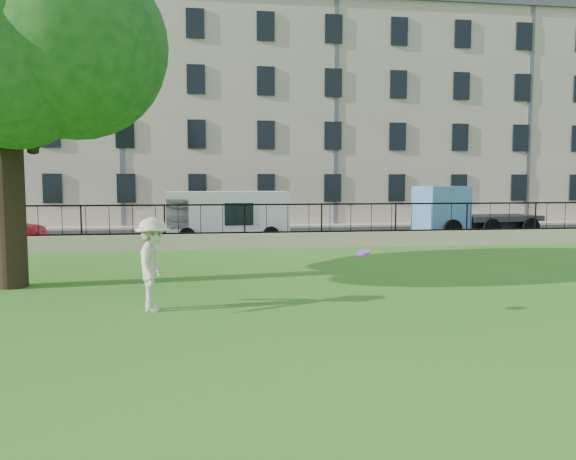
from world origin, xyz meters
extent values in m
plane|color=#2B721B|center=(0.00, 0.00, 0.00)|extent=(120.00, 120.00, 0.00)
cube|color=tan|center=(0.00, 12.00, 0.30)|extent=(50.00, 0.40, 0.60)
cube|color=black|center=(0.00, 12.00, 0.63)|extent=(50.00, 0.05, 0.06)
cube|color=black|center=(0.00, 12.00, 1.70)|extent=(50.00, 0.05, 0.06)
cube|color=black|center=(0.00, 16.70, 0.01)|extent=(60.00, 9.00, 0.01)
cube|color=tan|center=(0.00, 21.90, 0.06)|extent=(60.00, 1.40, 0.12)
cube|color=beige|center=(0.00, 27.60, 6.50)|extent=(56.00, 10.00, 13.00)
cube|color=#4C4C54|center=(0.00, 27.60, 13.40)|extent=(56.40, 10.40, 0.80)
cylinder|color=black|center=(-6.17, 5.04, 2.03)|extent=(0.74, 0.74, 4.06)
sphere|color=#124617|center=(-6.17, 5.04, 6.36)|extent=(5.65, 5.65, 5.65)
sphere|color=#124617|center=(-4.37, 4.24, 5.66)|extent=(4.24, 4.24, 4.24)
imported|color=beige|center=(-2.50, 1.98, 0.94)|extent=(0.77, 1.25, 1.88)
cylinder|color=#9627E1|center=(1.46, 0.70, 1.27)|extent=(0.35, 0.36, 0.12)
cube|color=silver|center=(-0.55, 14.88, 1.07)|extent=(5.20, 2.23, 2.15)
cube|color=#528BC1|center=(11.05, 15.40, 1.18)|extent=(5.86, 2.76, 2.36)
camera|label=1|loc=(-1.42, -9.39, 2.60)|focal=35.00mm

